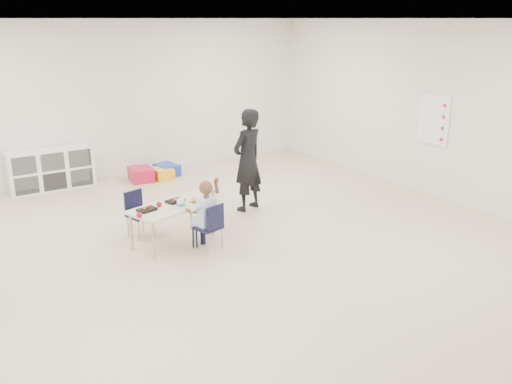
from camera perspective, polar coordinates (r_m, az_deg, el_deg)
room at (r=6.12m, az=-1.44°, el=4.60°), size 9.00×9.02×2.80m
table at (r=7.11m, az=-8.70°, el=-3.32°), size 1.23×0.84×0.51m
chair_near at (r=6.83m, az=-5.05°, el=-3.64°), size 0.36×0.35×0.62m
chair_far at (r=7.38m, az=-12.11°, el=-2.33°), size 0.36×0.35×0.62m
child at (r=6.77m, az=-5.09°, el=-2.25°), size 0.50×0.50×0.97m
lunch_tray_near at (r=7.14m, az=-8.52°, el=-0.93°), size 0.25×0.21×0.03m
lunch_tray_far at (r=6.89m, az=-11.42°, el=-1.82°), size 0.25×0.21×0.03m
milk_carton at (r=6.96m, az=-7.93°, el=-1.12°), size 0.09×0.09×0.10m
bread_roll at (r=7.10m, az=-6.47°, el=-0.81°), size 0.09×0.09×0.07m
apple_near at (r=6.99m, az=-10.17°, el=-1.27°), size 0.07×0.07×0.07m
apple_far at (r=6.65m, az=-12.19°, el=-2.39°), size 0.07×0.07×0.07m
cubby_shelf at (r=9.86m, az=-20.76°, el=2.26°), size 1.40×0.40×0.70m
rules_poster at (r=9.22m, az=18.18°, el=7.27°), size 0.02×0.60×0.80m
adult at (r=8.12m, az=-0.89°, el=3.37°), size 0.65×0.53×1.55m
bin_red at (r=9.98m, az=-12.01°, el=1.84°), size 0.43×0.53×0.24m
bin_yellow at (r=10.03m, az=-9.79°, el=1.93°), size 0.32×0.41×0.20m
bin_blue at (r=10.23m, az=-9.36°, el=2.32°), size 0.41×0.49×0.22m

